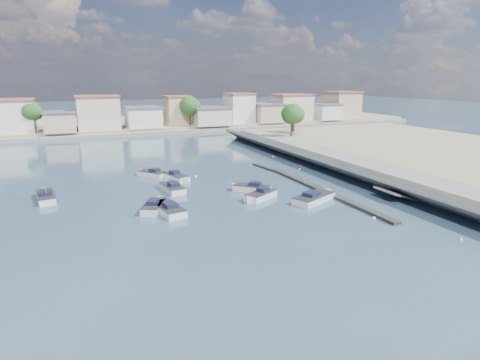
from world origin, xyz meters
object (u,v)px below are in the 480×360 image
Objects in this scene: motorboat_h at (315,198)px; motorboat_g at (177,178)px; motorboat_d at (260,196)px; motorboat_f at (151,174)px; motorboat_a at (168,209)px; motorboat_c at (250,188)px; motorboat_e at (172,188)px; sailboat at (46,196)px; motorboat_b at (155,206)px.

motorboat_g is at bearing 128.39° from motorboat_h.
motorboat_f is at bearing 120.74° from motorboat_d.
motorboat_c is (11.52, 4.10, 0.00)m from motorboat_a.
motorboat_e is at bearing -83.44° from motorboat_f.
sailboat reaches higher than motorboat_c.
motorboat_a and motorboat_b have the same top height.
motorboat_c is 11.55m from motorboat_g.
motorboat_h is at bearing -8.90° from motorboat_a.
motorboat_c is at bearing 84.23° from motorboat_d.
motorboat_b and motorboat_f have the same top height.
motorboat_b is 12.29m from motorboat_d.
motorboat_g is (1.96, 5.02, 0.00)m from motorboat_e.
motorboat_g is (4.37, 13.17, 0.00)m from motorboat_a.
sailboat is at bearing -153.70° from motorboat_f.
sailboat reaches higher than motorboat_f.
motorboat_f is 0.91× the size of motorboat_g.
motorboat_g is (5.46, 11.66, 0.00)m from motorboat_b.
motorboat_a is at bearing -108.35° from motorboat_g.
motorboat_f is 24.90m from motorboat_h.
motorboat_b is at bearing 175.15° from motorboat_d.
motorboat_a is 1.24× the size of motorboat_d.
motorboat_b is 18.47m from motorboat_h.
motorboat_c is 24.52m from sailboat.
sailboat is (-14.67, 1.95, 0.04)m from motorboat_e.
motorboat_e is 18.07m from motorboat_h.
sailboat reaches higher than motorboat_h.
motorboat_d and motorboat_f have the same top height.
motorboat_g is at bearing 71.65° from motorboat_a.
motorboat_b is 0.97× the size of motorboat_g.
motorboat_e is at bearing -7.57° from sailboat.
motorboat_g is at bearing 10.47° from sailboat.
motorboat_d is 11.64m from motorboat_e.
motorboat_c is 0.90× the size of motorboat_g.
motorboat_g is at bearing 68.72° from motorboat_e.
motorboat_a is at bearing 171.10° from motorboat_h.
motorboat_f is at bearing 96.56° from motorboat_e.
motorboat_b is 1.04× the size of motorboat_d.
motorboat_h is (12.53, -15.82, -0.00)m from motorboat_g.
sailboat is at bearing 165.84° from motorboat_c.
motorboat_f is at bearing 26.30° from sailboat.
motorboat_b is 0.89× the size of motorboat_e.
motorboat_a is 1.29× the size of motorboat_c.
motorboat_a and motorboat_f have the same top height.
sailboat is at bearing 142.42° from motorboat_b.
motorboat_h is 0.72× the size of sailboat.
motorboat_c is at bearing -23.97° from motorboat_e.
motorboat_e is (2.41, 8.15, -0.00)m from motorboat_a.
motorboat_b is 0.55× the size of sailboat.
motorboat_h is at bearing -51.44° from motorboat_c.
motorboat_b and motorboat_e have the same top height.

